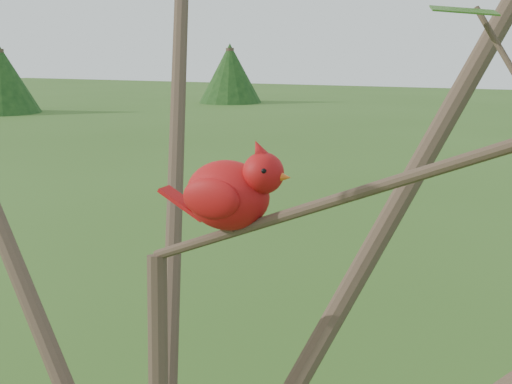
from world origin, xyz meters
TOP-DOWN VIEW (x-y plane):
  - crabapple_tree at (0.03, -0.02)m, footprint 2.35×2.05m
  - cardinal at (0.10, 0.09)m, footprint 0.23×0.12m

SIDE VIEW (x-z plane):
  - cardinal at x=0.10m, z-range 2.00..2.16m
  - crabapple_tree at x=0.03m, z-range 0.65..3.60m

